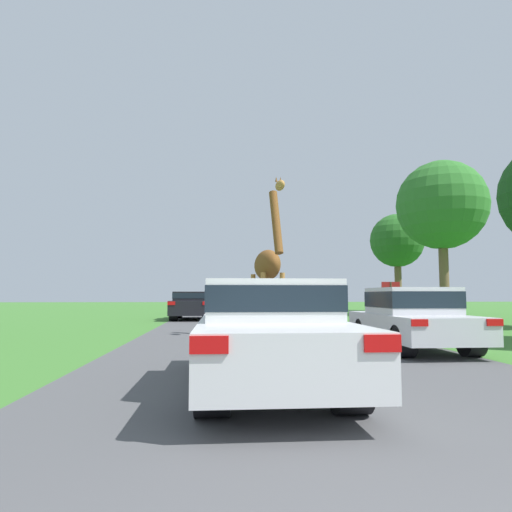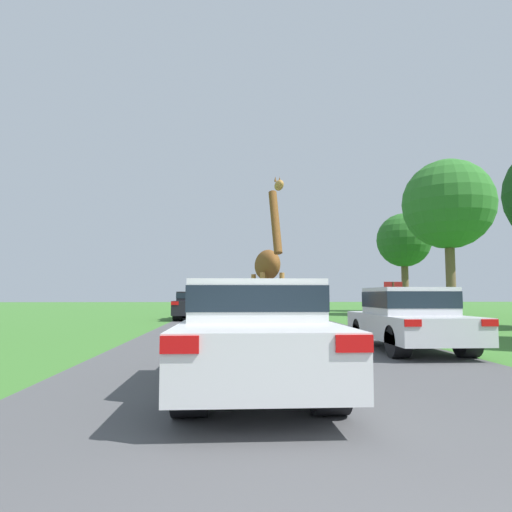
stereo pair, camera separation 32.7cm
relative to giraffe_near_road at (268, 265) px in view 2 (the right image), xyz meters
name	(u,v)px [view 2 (the right image)]	position (x,y,z in m)	size (l,w,h in m)	color
road	(245,313)	(-0.16, 16.36, -2.17)	(7.45, 120.00, 0.00)	#4C4C4F
giraffe_near_road	(268,265)	(0.00, 0.00, 0.00)	(1.02, 2.66, 4.75)	#B77F3D
car_lead_maroon	(253,330)	(-0.91, -8.27, -1.41)	(1.76, 4.69, 1.41)	silver
car_queue_right	(196,305)	(-2.92, 8.89, -1.43)	(1.94, 4.37, 1.39)	black
car_queue_left	(409,317)	(2.75, -4.44, -1.44)	(1.73, 3.93, 1.38)	silver
car_far_ahead	(290,307)	(1.37, 5.02, -1.47)	(1.83, 4.46, 1.31)	gray
car_verge_right	(205,302)	(-2.88, 16.45, -1.45)	(1.94, 4.51, 1.35)	navy
tree_right_cluster	(448,205)	(11.93, 11.98, 4.47)	(5.40, 5.40, 9.39)	brown
tree_mid_field	(404,241)	(11.85, 18.86, 3.11)	(4.02, 4.02, 7.35)	brown
sign_post	(393,296)	(4.94, 2.45, -0.98)	(0.70, 0.08, 1.72)	#4C3823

